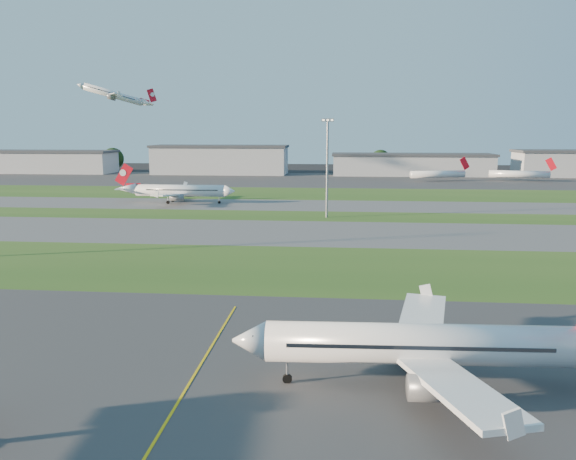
# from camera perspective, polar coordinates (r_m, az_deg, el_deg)

# --- Properties ---
(ground) EXTENTS (700.00, 700.00, 0.00)m
(ground) POSITION_cam_1_polar(r_m,az_deg,el_deg) (49.00, -18.30, -18.09)
(ground) COLOR black
(ground) RESTS_ON ground
(apron_near) EXTENTS (300.00, 70.00, 0.01)m
(apron_near) POSITION_cam_1_polar(r_m,az_deg,el_deg) (49.00, -18.30, -18.08)
(apron_near) COLOR #333335
(apron_near) RESTS_ON ground
(grass_strip_a) EXTENTS (300.00, 34.00, 0.01)m
(grass_strip_a) POSITION_cam_1_polar(r_m,az_deg,el_deg) (95.91, -5.90, -3.69)
(grass_strip_a) COLOR #274E1A
(grass_strip_a) RESTS_ON ground
(taxiway_a) EXTENTS (300.00, 32.00, 0.01)m
(taxiway_a) POSITION_cam_1_polar(r_m,az_deg,el_deg) (127.74, -3.05, -0.19)
(taxiway_a) COLOR #515154
(taxiway_a) RESTS_ON ground
(grass_strip_b) EXTENTS (300.00, 18.00, 0.01)m
(grass_strip_b) POSITION_cam_1_polar(r_m,az_deg,el_deg) (152.19, -1.69, 1.47)
(grass_strip_b) COLOR #274E1A
(grass_strip_b) RESTS_ON ground
(taxiway_b) EXTENTS (300.00, 26.00, 0.01)m
(taxiway_b) POSITION_cam_1_polar(r_m,az_deg,el_deg) (173.83, -0.82, 2.55)
(taxiway_b) COLOR #515154
(taxiway_b) RESTS_ON ground
(grass_strip_c) EXTENTS (300.00, 40.00, 0.01)m
(grass_strip_c) POSITION_cam_1_polar(r_m,az_deg,el_deg) (206.44, 0.16, 3.74)
(grass_strip_c) COLOR #274E1A
(grass_strip_c) RESTS_ON ground
(apron_far) EXTENTS (400.00, 80.00, 0.01)m
(apron_far) POSITION_cam_1_polar(r_m,az_deg,el_deg) (265.97, 1.32, 5.16)
(apron_far) COLOR #333335
(apron_far) RESTS_ON ground
(yellow_line) EXTENTS (0.25, 60.00, 0.02)m
(yellow_line) POSITION_cam_1_polar(r_m,az_deg,el_deg) (47.36, -12.43, -18.84)
(yellow_line) COLOR gold
(yellow_line) RESTS_ON ground
(airliner_parked) EXTENTS (35.62, 30.20, 11.11)m
(airliner_parked) POSITION_cam_1_polar(r_m,az_deg,el_deg) (52.41, 14.28, -11.29)
(airliner_parked) COLOR white
(airliner_parked) RESTS_ON ground
(airliner_taxiing) EXTENTS (35.81, 30.40, 11.18)m
(airliner_taxiing) POSITION_cam_1_polar(r_m,az_deg,el_deg) (181.42, -10.98, 3.93)
(airliner_taxiing) COLOR white
(airliner_taxiing) RESTS_ON ground
(airliner_departing) EXTENTS (29.12, 24.71, 9.59)m
(airliner_departing) POSITION_cam_1_polar(r_m,az_deg,el_deg) (260.90, -17.26, 12.99)
(airliner_departing) COLOR white
(mini_jet_near) EXTENTS (27.93, 10.38, 9.48)m
(mini_jet_near) POSITION_cam_1_polar(r_m,az_deg,el_deg) (265.02, 15.00, 5.51)
(mini_jet_near) COLOR white
(mini_jet_near) RESTS_ON ground
(mini_jet_far) EXTENTS (28.36, 8.32, 9.48)m
(mini_jet_far) POSITION_cam_1_polar(r_m,az_deg,el_deg) (276.96, 22.46, 5.28)
(mini_jet_far) COLOR white
(mini_jet_far) RESTS_ON ground
(light_mast_centre) EXTENTS (3.20, 0.70, 25.80)m
(light_mast_centre) POSITION_cam_1_polar(r_m,az_deg,el_deg) (147.61, 4.01, 6.97)
(light_mast_centre) COLOR gray
(light_mast_centre) RESTS_ON ground
(hangar_far_west) EXTENTS (91.80, 23.00, 12.20)m
(hangar_far_west) POSITION_cam_1_polar(r_m,az_deg,el_deg) (339.50, -24.61, 6.35)
(hangar_far_west) COLOR #9EA0A6
(hangar_far_west) RESTS_ON ground
(hangar_west) EXTENTS (71.40, 23.00, 15.20)m
(hangar_west) POSITION_cam_1_polar(r_m,az_deg,el_deg) (301.48, -6.90, 7.12)
(hangar_west) COLOR #9EA0A6
(hangar_west) RESTS_ON ground
(hangar_east) EXTENTS (81.60, 23.00, 11.20)m
(hangar_east) POSITION_cam_1_polar(r_m,az_deg,el_deg) (297.13, 12.45, 6.53)
(hangar_east) COLOR #9EA0A6
(hangar_east) RESTS_ON ground
(tree_west) EXTENTS (12.10, 12.10, 13.20)m
(tree_west) POSITION_cam_1_polar(r_m,az_deg,el_deg) (335.29, -17.36, 6.94)
(tree_west) COLOR black
(tree_west) RESTS_ON ground
(tree_mid_west) EXTENTS (9.90, 9.90, 10.80)m
(tree_mid_west) POSITION_cam_1_polar(r_m,az_deg,el_deg) (308.22, -1.88, 6.91)
(tree_mid_west) COLOR black
(tree_mid_west) RESTS_ON ground
(tree_mid_east) EXTENTS (11.55, 11.55, 12.60)m
(tree_mid_east) POSITION_cam_1_polar(r_m,az_deg,el_deg) (309.53, 9.36, 6.98)
(tree_mid_east) COLOR black
(tree_mid_east) RESTS_ON ground
(tree_east) EXTENTS (10.45, 10.45, 11.40)m
(tree_east) POSITION_cam_1_polar(r_m,az_deg,el_deg) (321.68, 22.91, 6.32)
(tree_east) COLOR black
(tree_east) RESTS_ON ground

